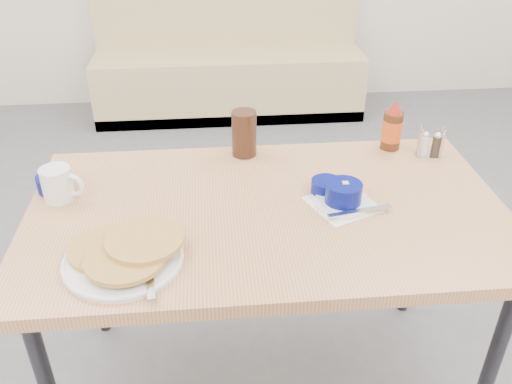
{
  "coord_description": "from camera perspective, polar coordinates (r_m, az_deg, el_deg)",
  "views": [
    {
      "loc": [
        -0.16,
        -1.06,
        1.64
      ],
      "look_at": [
        -0.03,
        0.24,
        0.82
      ],
      "focal_mm": 38.0,
      "sensor_mm": 36.0,
      "label": 1
    }
  ],
  "objects": [
    {
      "name": "booth_bench",
      "position": [
        4.06,
        -2.9,
        13.35
      ],
      "size": [
        1.9,
        0.56,
        1.22
      ],
      "color": "tan",
      "rests_on": "ground"
    },
    {
      "name": "syrup_bottle",
      "position": [
        1.94,
        14.14,
        6.55
      ],
      "size": [
        0.07,
        0.07,
        0.18
      ],
      "rotation": [
        0.0,
        0.0,
        0.39
      ],
      "color": "#47230F",
      "rests_on": "dining_table"
    },
    {
      "name": "dining_table",
      "position": [
        1.62,
        1.2,
        -3.47
      ],
      "size": [
        1.4,
        0.8,
        0.76
      ],
      "color": "tan",
      "rests_on": "ground"
    },
    {
      "name": "pancake_plate",
      "position": [
        1.41,
        -13.66,
        -6.38
      ],
      "size": [
        0.31,
        0.32,
        0.05
      ],
      "rotation": [
        0.0,
        0.0,
        -0.19
      ],
      "color": "white",
      "rests_on": "dining_table"
    },
    {
      "name": "butter_bowl",
      "position": [
        1.66,
        7.4,
        0.57
      ],
      "size": [
        0.09,
        0.09,
        0.04
      ],
      "rotation": [
        0.0,
        0.0,
        0.04
      ],
      "color": "#040C64",
      "rests_on": "dining_table"
    },
    {
      "name": "coffee_mug",
      "position": [
        1.7,
        -20.07,
        0.83
      ],
      "size": [
        0.13,
        0.09,
        0.1
      ],
      "rotation": [
        0.0,
        0.0,
        -0.29
      ],
      "color": "white",
      "rests_on": "dining_table"
    },
    {
      "name": "grits_setting",
      "position": [
        1.6,
        9.19,
        -0.42
      ],
      "size": [
        0.25,
        0.23,
        0.07
      ],
      "rotation": [
        0.0,
        0.0,
        0.4
      ],
      "color": "white",
      "rests_on": "dining_table"
    },
    {
      "name": "condiment_caddy",
      "position": [
        1.94,
        17.84,
        4.65
      ],
      "size": [
        0.1,
        0.07,
        0.1
      ],
      "rotation": [
        0.0,
        0.0,
        -0.21
      ],
      "color": "silver",
      "rests_on": "dining_table"
    },
    {
      "name": "amber_tumbler",
      "position": [
        1.84,
        -1.26,
        6.18
      ],
      "size": [
        0.09,
        0.09,
        0.16
      ],
      "primitive_type": "cylinder",
      "rotation": [
        0.0,
        0.0,
        0.06
      ],
      "color": "#351C11",
      "rests_on": "dining_table"
    },
    {
      "name": "creamer_bowl",
      "position": [
        1.77,
        -20.43,
        0.93
      ],
      "size": [
        0.11,
        0.11,
        0.05
      ],
      "rotation": [
        0.0,
        0.0,
        0.15
      ],
      "color": "#040C64",
      "rests_on": "dining_table"
    }
  ]
}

